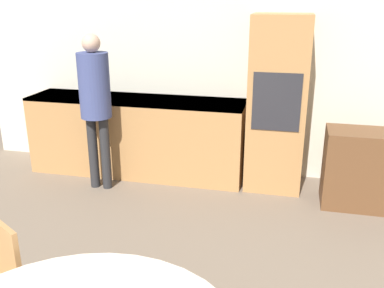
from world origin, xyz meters
The scene contains 5 objects.
wall_back centered at (0.00, 5.21, 1.30)m, with size 6.63×0.05×2.60m.
kitchen_counter centered at (-1.18, 4.86, 0.48)m, with size 2.57×0.60×0.93m.
oven_unit centered at (0.45, 4.87, 0.95)m, with size 0.61×0.59×1.89m.
sideboard centered at (1.45, 4.55, 0.40)m, with size 0.96×0.45×0.80m.
person_standing centered at (-1.44, 4.36, 1.06)m, with size 0.33×0.33×1.70m.
Camera 1 is at (0.58, 0.25, 2.06)m, focal length 40.00 mm.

